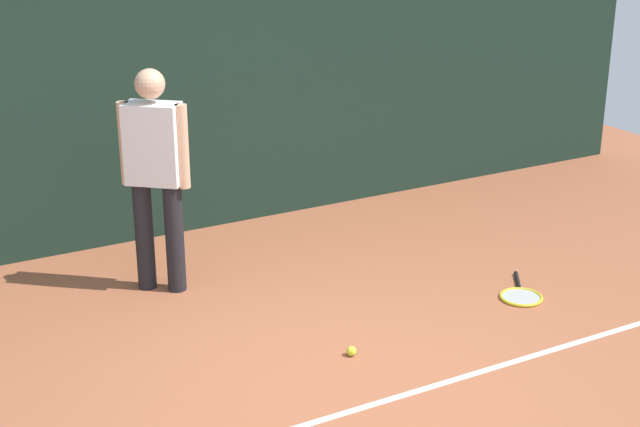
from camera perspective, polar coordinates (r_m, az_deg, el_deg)
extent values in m
plane|color=#9E5638|center=(5.98, 1.88, -10.21)|extent=(12.00, 12.00, 0.00)
cube|color=#192D23|center=(8.05, -9.03, 8.12)|extent=(10.00, 0.10, 2.74)
cube|color=white|center=(5.76, 3.36, -11.46)|extent=(9.00, 0.05, 0.00)
cylinder|color=black|center=(7.20, -10.62, -1.32)|extent=(0.14, 0.14, 0.85)
cylinder|color=black|center=(7.11, -8.82, -1.46)|extent=(0.14, 0.14, 0.85)
cube|color=white|center=(6.92, -10.07, 4.20)|extent=(0.45, 0.43, 0.60)
sphere|color=#D8A884|center=(6.82, -10.30, 7.75)|extent=(0.22, 0.22, 0.22)
cylinder|color=#D8A884|center=(7.01, -11.75, 4.19)|extent=(0.09, 0.09, 0.62)
cylinder|color=#D8A884|center=(6.85, -8.34, 4.04)|extent=(0.09, 0.09, 0.62)
cylinder|color=black|center=(7.48, 11.90, -4.01)|extent=(0.20, 0.26, 0.03)
torus|color=gold|center=(7.20, 12.11, -4.99)|extent=(0.45, 0.45, 0.02)
cylinder|color=#B2B2B2|center=(7.20, 12.11, -4.99)|extent=(0.38, 0.38, 0.00)
sphere|color=#CCE033|center=(6.26, 1.92, -8.35)|extent=(0.07, 0.07, 0.07)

